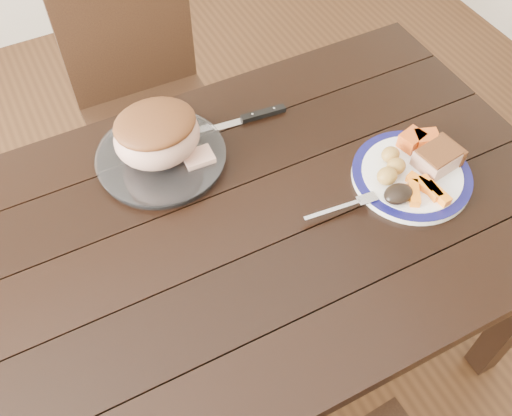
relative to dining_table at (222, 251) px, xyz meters
name	(u,v)px	position (x,y,z in m)	size (l,w,h in m)	color
ground	(231,361)	(0.00, 0.00, -0.66)	(4.00, 4.00, 0.00)	#472B16
dining_table	(222,251)	(0.00, 0.00, 0.00)	(1.60, 0.91, 0.75)	black
chair_far	(147,96)	(0.07, 0.74, -0.13)	(0.43, 0.44, 0.93)	black
dinner_plate	(411,176)	(0.46, -0.07, 0.10)	(0.28, 0.28, 0.02)	white
plate_rim	(412,173)	(0.46, -0.07, 0.11)	(0.28, 0.28, 0.02)	#0F0E47
serving_platter	(161,158)	(-0.04, 0.25, 0.10)	(0.31, 0.31, 0.02)	white
pork_slice	(437,159)	(0.53, -0.08, 0.13)	(0.10, 0.08, 0.04)	tan
roasted_potatoes	(391,166)	(0.42, -0.05, 0.13)	(0.09, 0.09, 0.04)	gold
carrot_batons	(426,189)	(0.45, -0.14, 0.12)	(0.09, 0.11, 0.02)	orange
pumpkin_wedges	(419,140)	(0.53, -0.01, 0.13)	(0.10, 0.07, 0.04)	#F95D1B
dark_mushroom	(398,194)	(0.39, -0.12, 0.13)	(0.07, 0.05, 0.03)	black
fork	(346,206)	(0.27, -0.09, 0.11)	(0.18, 0.04, 0.00)	silver
roast_joint	(157,136)	(-0.04, 0.25, 0.18)	(0.20, 0.18, 0.13)	tan
cut_slice	(199,158)	(0.04, 0.19, 0.12)	(0.07, 0.06, 0.02)	tan
carving_knife	(249,118)	(0.21, 0.28, 0.10)	(0.32, 0.05, 0.01)	silver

